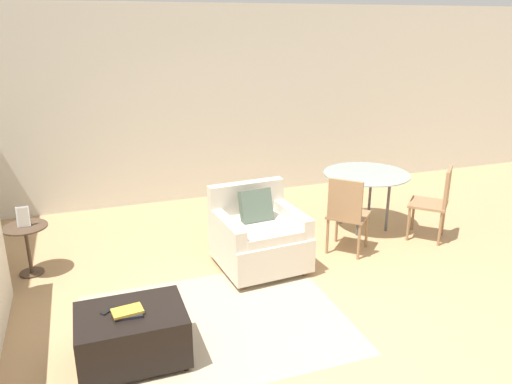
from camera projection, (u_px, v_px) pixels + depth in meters
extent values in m
plane|color=tan|center=(319.00, 349.00, 4.01)|extent=(20.00, 20.00, 0.00)
cube|color=beige|center=(199.00, 105.00, 7.10)|extent=(12.00, 0.06, 2.75)
cube|color=tan|center=(216.00, 323.00, 4.35)|extent=(2.26, 1.73, 0.00)
cube|color=brown|center=(238.00, 369.00, 3.77)|extent=(2.21, 0.06, 0.00)
cube|color=brown|center=(230.00, 352.00, 3.97)|extent=(2.21, 0.06, 0.00)
cube|color=brown|center=(222.00, 337.00, 4.16)|extent=(2.21, 0.06, 0.00)
cube|color=brown|center=(216.00, 323.00, 4.35)|extent=(2.21, 0.06, 0.00)
cube|color=brown|center=(209.00, 310.00, 4.55)|extent=(2.21, 0.06, 0.00)
cube|color=brown|center=(204.00, 299.00, 4.74)|extent=(2.21, 0.06, 0.00)
cube|color=brown|center=(199.00, 288.00, 4.93)|extent=(2.21, 0.06, 0.00)
cube|color=beige|center=(260.00, 247.00, 5.28)|extent=(0.92, 0.92, 0.36)
cube|color=beige|center=(261.00, 228.00, 5.18)|extent=(0.67, 0.78, 0.10)
cube|color=beige|center=(246.00, 201.00, 5.47)|extent=(0.86, 0.19, 0.44)
cube|color=beige|center=(227.00, 228.00, 5.05)|extent=(0.18, 0.79, 0.20)
cube|color=beige|center=(291.00, 217.00, 5.33)|extent=(0.18, 0.79, 0.20)
cylinder|color=brown|center=(242.00, 286.00, 4.91)|extent=(0.05, 0.05, 0.06)
cylinder|color=brown|center=(304.00, 272.00, 5.18)|extent=(0.05, 0.05, 0.06)
cylinder|color=brown|center=(218.00, 257.00, 5.51)|extent=(0.05, 0.05, 0.06)
cylinder|color=brown|center=(275.00, 247.00, 5.78)|extent=(0.05, 0.05, 0.06)
cube|color=#4C5B4C|center=(256.00, 206.00, 5.23)|extent=(0.36, 0.23, 0.36)
cube|color=black|center=(132.00, 334.00, 3.81)|extent=(0.82, 0.59, 0.39)
cylinder|color=black|center=(186.00, 367.00, 3.77)|extent=(0.04, 0.04, 0.04)
cylinder|color=black|center=(85.00, 349.00, 3.98)|extent=(0.04, 0.04, 0.04)
cylinder|color=black|center=(174.00, 331.00, 4.21)|extent=(0.04, 0.04, 0.04)
cube|color=black|center=(129.00, 313.00, 3.72)|extent=(0.21, 0.17, 0.02)
cube|color=gold|center=(127.00, 311.00, 3.71)|extent=(0.24, 0.17, 0.02)
cube|color=black|center=(109.00, 310.00, 3.77)|extent=(0.13, 0.12, 0.01)
cylinder|color=#4C3828|center=(25.00, 227.00, 5.06)|extent=(0.44, 0.44, 0.02)
cylinder|color=#4C3828|center=(28.00, 250.00, 5.14)|extent=(0.04, 0.04, 0.50)
cylinder|color=#4C3828|center=(32.00, 273.00, 5.22)|extent=(0.24, 0.24, 0.02)
cube|color=silver|center=(23.00, 217.00, 5.02)|extent=(0.12, 0.06, 0.21)
cube|color=#B2A893|center=(23.00, 217.00, 5.02)|extent=(0.10, 0.04, 0.18)
cube|color=silver|center=(24.00, 221.00, 5.06)|extent=(0.02, 0.04, 0.10)
cylinder|color=#8C9E99|center=(367.00, 174.00, 6.19)|extent=(1.07, 1.07, 0.01)
cylinder|color=#59595B|center=(359.00, 208.00, 6.06)|extent=(0.04, 0.04, 0.71)
cylinder|color=#59595B|center=(388.00, 204.00, 6.19)|extent=(0.04, 0.04, 0.71)
cylinder|color=#59595B|center=(342.00, 198.00, 6.43)|extent=(0.04, 0.04, 0.71)
cylinder|color=#59595B|center=(370.00, 194.00, 6.56)|extent=(0.04, 0.04, 0.71)
cube|color=#93704C|center=(349.00, 215.00, 5.63)|extent=(0.59, 0.59, 0.03)
cube|color=#93704C|center=(345.00, 200.00, 5.39)|extent=(0.29, 0.29, 0.45)
cylinder|color=#93704C|center=(367.00, 230.00, 5.78)|extent=(0.03, 0.03, 0.42)
cylinder|color=#93704C|center=(337.00, 225.00, 5.93)|extent=(0.03, 0.03, 0.42)
cylinder|color=#93704C|center=(359.00, 242.00, 5.47)|extent=(0.03, 0.03, 0.42)
cylinder|color=#93704C|center=(327.00, 236.00, 5.62)|extent=(0.03, 0.03, 0.42)
cube|color=#93704C|center=(428.00, 204.00, 5.97)|extent=(0.59, 0.59, 0.03)
cube|color=#93704C|center=(447.00, 187.00, 5.81)|extent=(0.29, 0.29, 0.45)
cylinder|color=#93704C|center=(413.00, 214.00, 6.27)|extent=(0.03, 0.03, 0.42)
cylinder|color=#93704C|center=(408.00, 224.00, 5.96)|extent=(0.03, 0.03, 0.42)
cylinder|color=#93704C|center=(443.00, 219.00, 6.12)|extent=(0.03, 0.03, 0.42)
cylinder|color=#93704C|center=(440.00, 229.00, 5.81)|extent=(0.03, 0.03, 0.42)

